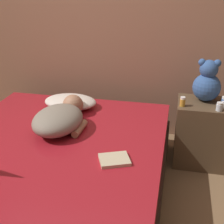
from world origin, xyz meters
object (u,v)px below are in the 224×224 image
(person_lying, at_px, (61,118))
(bottle_white, at_px, (223,105))
(bottle_amber, at_px, (183,102))
(book, at_px, (114,160))
(teddy_bear, at_px, (207,83))
(bottle_clear, at_px, (220,107))
(pillow, at_px, (70,102))

(person_lying, height_order, bottle_white, bottle_white)
(bottle_amber, bearing_deg, book, -119.77)
(bottle_amber, bearing_deg, bottle_white, 3.60)
(teddy_bear, height_order, bottle_clear, teddy_bear)
(bottle_amber, distance_m, book, 0.90)
(pillow, height_order, bottle_amber, bottle_amber)
(teddy_bear, distance_m, bottle_amber, 0.30)
(pillow, distance_m, book, 1.04)
(bottle_white, distance_m, bottle_clear, 0.07)
(bottle_clear, distance_m, book, 1.05)
(pillow, distance_m, bottle_clear, 1.36)
(bottle_white, bearing_deg, pillow, 177.89)
(person_lying, bearing_deg, teddy_bear, 27.50)
(teddy_bear, relative_size, book, 1.50)
(pillow, bearing_deg, person_lying, -80.83)
(book, bearing_deg, person_lying, 143.58)
(bottle_clear, bearing_deg, bottle_amber, 173.61)
(teddy_bear, distance_m, bottle_clear, 0.27)
(bottle_white, relative_size, bottle_clear, 0.87)
(bottle_white, height_order, bottle_amber, bottle_amber)
(bottle_clear, bearing_deg, person_lying, -165.26)
(person_lying, height_order, bottle_amber, bottle_amber)
(person_lying, bearing_deg, bottle_clear, 17.01)
(teddy_bear, xyz_separation_m, bottle_amber, (-0.20, -0.18, -0.12))
(bottle_clear, height_order, book, bottle_clear)
(teddy_bear, relative_size, bottle_amber, 4.52)
(person_lying, xyz_separation_m, bottle_white, (1.31, 0.39, 0.07))
(pillow, height_order, teddy_bear, teddy_bear)
(person_lying, xyz_separation_m, bottle_clear, (1.28, 0.34, 0.07))
(pillow, relative_size, person_lying, 0.72)
(person_lying, distance_m, book, 0.67)
(person_lying, xyz_separation_m, teddy_bear, (1.17, 0.55, 0.20))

